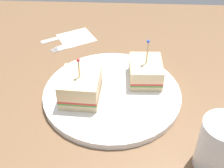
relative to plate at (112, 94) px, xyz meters
The scene contains 8 objects.
ground_plane 1.69cm from the plate, ahead, with size 94.65×94.65×2.00cm, color brown.
plate is the anchor object (origin of this frame).
sandwich_half_front 7.52cm from the plate, 19.83° to the left, with size 8.17×9.02×9.76cm.
sandwich_half_back 8.98cm from the plate, 147.87° to the right, with size 7.27×8.84×10.22cm.
drink_glass 25.04cm from the plate, 137.61° to the left, with size 7.18×7.18×9.84cm.
napkin 26.42cm from the plate, 64.90° to the right, with size 9.15×8.24×0.15cm, color beige.
fork 23.51cm from the plate, 56.36° to the right, with size 10.27×8.58×0.35cm.
knife 28.51cm from the plate, 57.17° to the right, with size 11.97×7.96×0.35cm.
Camera 1 is at (-2.50, 49.18, 43.75)cm, focal length 48.71 mm.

